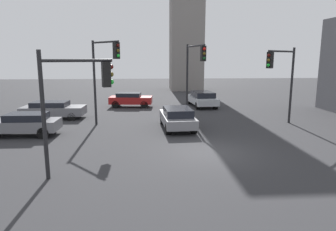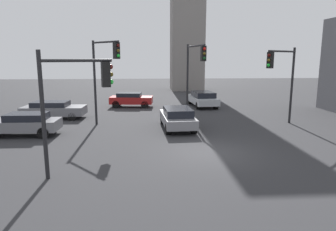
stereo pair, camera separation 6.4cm
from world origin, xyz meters
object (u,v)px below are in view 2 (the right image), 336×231
Objects in this scene: car_3 at (53,109)px; traffic_light_0 at (76,90)px; car_4 at (131,99)px; car_5 at (25,124)px; car_0 at (203,99)px; traffic_light_2 at (282,71)px; traffic_light_3 at (195,65)px; car_1 at (178,117)px; traffic_light_1 at (104,66)px.

traffic_light_0 is at bearing -66.67° from car_3.
car_5 is (-5.76, -10.40, 0.00)m from car_4.
traffic_light_2 is at bearing -162.94° from car_0.
car_0 is 1.20× the size of car_4.
car_3 is 5.25m from car_5.
car_3 is (-10.68, 1.41, -3.36)m from traffic_light_3.
car_0 is 1.07× the size of car_1.
traffic_light_3 is 8.91m from car_4.
traffic_light_1 reaches higher than traffic_light_2.
traffic_light_1 is at bearing -91.99° from car_4.
traffic_light_3 reaches higher than car_3.
car_5 is at bearing -79.25° from traffic_light_3.
traffic_light_0 is 0.88× the size of traffic_light_3.
traffic_light_3 is 1.38× the size of car_4.
car_0 is 9.60m from car_1.
traffic_light_2 reaches higher than car_3.
traffic_light_0 is at bearing 149.21° from car_0.
car_0 is (7.97, 8.41, -3.35)m from traffic_light_1.
traffic_light_0 is 0.86× the size of traffic_light_1.
traffic_light_1 reaches higher than car_5.
traffic_light_1 is 6.00m from car_5.
car_3 is at bearing -90.54° from car_5.
traffic_light_1 is 11.65m from traffic_light_2.
car_5 is at bearing -113.29° from car_4.
traffic_light_2 is 16.59m from car_5.
traffic_light_1 is 12.06m from car_0.
car_3 is (-4.50, 3.41, -3.40)m from traffic_light_1.
car_3 is (-4.53, 11.73, -2.69)m from traffic_light_0.
traffic_light_3 is at bearing -65.52° from traffic_light_2.
traffic_light_0 is 12.86m from car_3.
traffic_light_1 reaches higher than car_3.
traffic_light_1 reaches higher than car_1.
traffic_light_0 reaches higher than car_5.
car_4 is at bearing 83.38° from car_0.
traffic_light_0 is 0.93× the size of traffic_light_2.
traffic_light_2 is 1.30× the size of car_5.
traffic_light_3 is 4.47m from car_1.
traffic_light_2 is at bearing 47.35° from traffic_light_1.
traffic_light_3 is at bearing -46.85° from car_4.
traffic_light_3 is at bearing -159.72° from car_5.
traffic_light_0 is 12.03m from traffic_light_3.
car_5 is at bearing -108.64° from traffic_light_1.
traffic_light_0 reaches higher than car_4.
car_1 is 9.84m from car_4.
car_1 is at bearing 42.12° from traffic_light_1.
car_5 is at bearing 123.78° from car_0.
traffic_light_0 is 1.08× the size of car_1.
traffic_light_1 is 1.18× the size of car_0.
car_3 is at bearing -167.61° from traffic_light_1.
car_0 is 1.19× the size of car_5.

